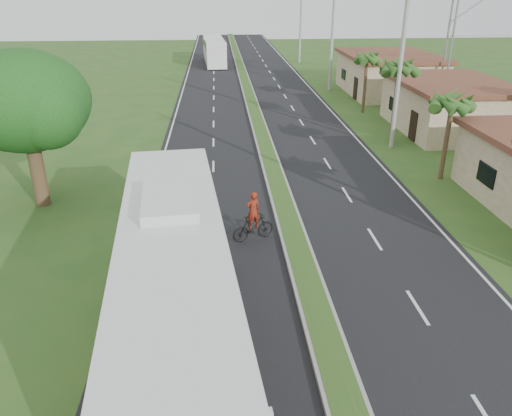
{
  "coord_description": "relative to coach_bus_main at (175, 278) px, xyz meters",
  "views": [
    {
      "loc": [
        -3.1,
        -13.69,
        10.14
      ],
      "look_at": [
        -1.69,
        4.73,
        1.8
      ],
      "focal_mm": 35.0,
      "sensor_mm": 36.0,
      "label": 1
    }
  ],
  "objects": [
    {
      "name": "motorcyclist",
      "position": [
        2.74,
        6.74,
        -1.65
      ],
      "size": [
        1.98,
        1.19,
        2.23
      ],
      "rotation": [
        0.0,
        0.0,
        0.37
      ],
      "color": "black",
      "rests_on": "ground"
    },
    {
      "name": "median_strip",
      "position": [
        4.49,
        21.35,
        -2.34
      ],
      "size": [
        1.2,
        160.0,
        0.18
      ],
      "color": "gray",
      "rests_on": "ground"
    },
    {
      "name": "utility_pole_d",
      "position": [
        12.99,
        59.35,
        2.98
      ],
      "size": [
        1.6,
        0.28,
        10.5
      ],
      "color": "gray",
      "rests_on": "ground"
    },
    {
      "name": "ground",
      "position": [
        4.49,
        1.35,
        -2.44
      ],
      "size": [
        180.0,
        180.0,
        0.0
      ],
      "primitive_type": "plane",
      "color": "#2A541E",
      "rests_on": "ground"
    },
    {
      "name": "lane_edge_right",
      "position": [
        11.19,
        21.35,
        -2.44
      ],
      "size": [
        0.12,
        160.0,
        0.01
      ],
      "primitive_type": "cube",
      "color": "silver",
      "rests_on": "ground"
    },
    {
      "name": "utility_pole_c",
      "position": [
        12.99,
        39.35,
        3.23
      ],
      "size": [
        1.6,
        0.28,
        11.0
      ],
      "color": "gray",
      "rests_on": "ground"
    },
    {
      "name": "palm_verge_b",
      "position": [
        13.89,
        13.35,
        1.92
      ],
      "size": [
        2.4,
        2.4,
        5.05
      ],
      "color": "#473321",
      "rests_on": "ground"
    },
    {
      "name": "utility_pole_b",
      "position": [
        12.97,
        19.35,
        3.82
      ],
      "size": [
        3.2,
        0.28,
        12.0
      ],
      "color": "gray",
      "rests_on": "ground"
    },
    {
      "name": "road_asphalt",
      "position": [
        4.49,
        21.35,
        -2.43
      ],
      "size": [
        14.0,
        160.0,
        0.02
      ],
      "primitive_type": "cube",
      "color": "black",
      "rests_on": "ground"
    },
    {
      "name": "lane_edge_left",
      "position": [
        -2.21,
        21.35,
        -2.44
      ],
      "size": [
        0.12,
        160.0,
        0.01
      ],
      "primitive_type": "cube",
      "color": "silver",
      "rests_on": "ground"
    },
    {
      "name": "coach_bus_far",
      "position": [
        1.11,
        58.54,
        -0.54
      ],
      "size": [
        3.17,
        11.63,
        3.35
      ],
      "rotation": [
        0.0,
        0.0,
        0.06
      ],
      "color": "white",
      "rests_on": "ground"
    },
    {
      "name": "shop_mid",
      "position": [
        18.49,
        23.35,
        -0.58
      ],
      "size": [
        7.6,
        10.6,
        3.67
      ],
      "color": "tan",
      "rests_on": "ground"
    },
    {
      "name": "coach_bus_main",
      "position": [
        0.0,
        0.0,
        0.0
      ],
      "size": [
        4.09,
        13.93,
        4.44
      ],
      "rotation": [
        0.0,
        0.0,
        0.09
      ],
      "color": "silver",
      "rests_on": "ground"
    },
    {
      "name": "shade_tree",
      "position": [
        -7.62,
        11.37,
        2.59
      ],
      "size": [
        6.3,
        6.0,
        7.54
      ],
      "color": "#473321",
      "rests_on": "ground"
    },
    {
      "name": "billboard_lattice",
      "position": [
        26.49,
        31.35,
        4.38
      ],
      "size": [
        10.18,
        1.18,
        12.07
      ],
      "color": "gray",
      "rests_on": "ground"
    },
    {
      "name": "palm_verge_d",
      "position": [
        13.79,
        29.35,
        2.11
      ],
      "size": [
        2.4,
        2.4,
        5.25
      ],
      "color": "#473321",
      "rests_on": "ground"
    },
    {
      "name": "shop_far",
      "position": [
        18.49,
        37.35,
        -0.51
      ],
      "size": [
        8.6,
        11.6,
        3.82
      ],
      "color": "tan",
      "rests_on": "ground"
    },
    {
      "name": "palm_verge_c",
      "position": [
        13.29,
        20.35,
        2.68
      ],
      "size": [
        2.4,
        2.4,
        5.85
      ],
      "color": "#473321",
      "rests_on": "ground"
    }
  ]
}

